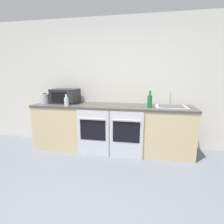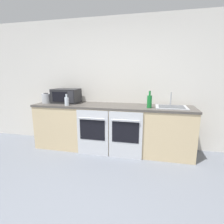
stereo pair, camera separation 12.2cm
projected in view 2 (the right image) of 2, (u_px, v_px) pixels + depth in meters
The scene contains 9 objects.
wall_back at pixel (115, 84), 3.63m from camera, with size 10.00×0.06×2.60m.
counter_back at pixel (111, 128), 3.47m from camera, with size 3.08×0.67×0.91m.
oven_left at pixel (93, 133), 3.21m from camera, with size 0.59×0.06×0.86m.
oven_right at pixel (125, 135), 3.07m from camera, with size 0.59×0.06×0.86m.
microwave at pixel (66, 96), 3.63m from camera, with size 0.53×0.38×0.29m.
bottle_green at pixel (149, 101), 3.09m from camera, with size 0.09×0.09×0.30m.
bottle_clear at pixel (67, 101), 3.30m from camera, with size 0.08×0.08×0.22m.
kettle at pixel (46, 98), 3.60m from camera, with size 0.18×0.18×0.21m.
sink at pixel (171, 107), 3.13m from camera, with size 0.55×0.44×0.26m.
Camera 2 is at (0.76, -1.26, 1.48)m, focal length 28.00 mm.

